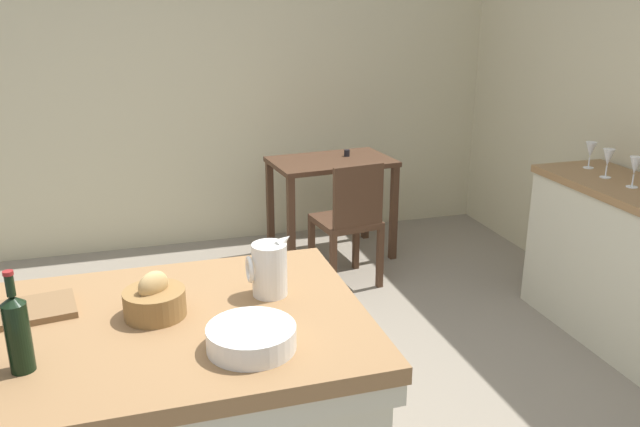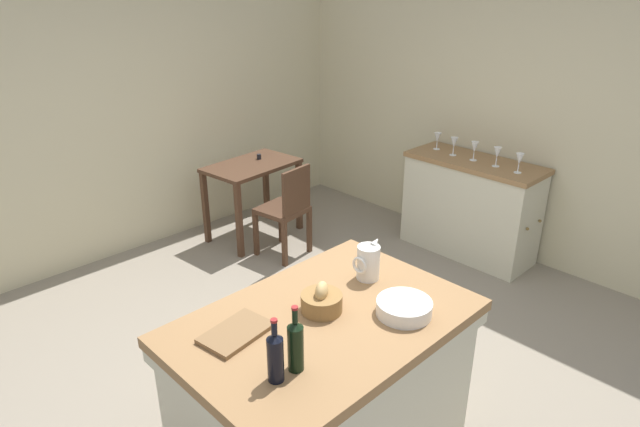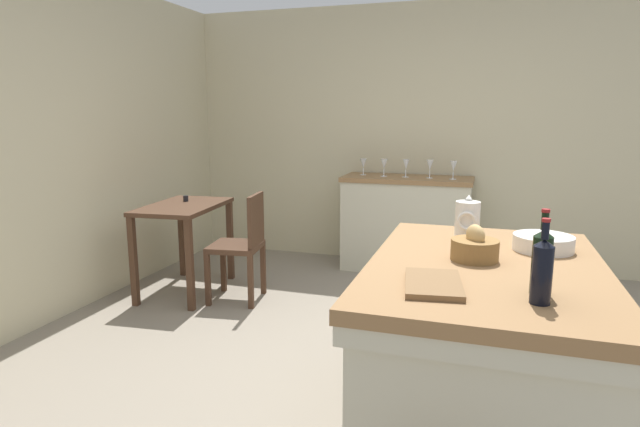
{
  "view_description": "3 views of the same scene",
  "coord_description": "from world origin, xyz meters",
  "px_view_note": "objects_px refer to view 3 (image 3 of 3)",
  "views": [
    {
      "loc": [
        -0.43,
        -2.6,
        1.94
      ],
      "look_at": [
        0.48,
        0.45,
        0.88
      ],
      "focal_mm": 36.52,
      "sensor_mm": 36.0,
      "label": 1
    },
    {
      "loc": [
        -2.07,
        -2.17,
        2.47
      ],
      "look_at": [
        0.51,
        0.46,
        0.86
      ],
      "focal_mm": 30.68,
      "sensor_mm": 36.0,
      "label": 2
    },
    {
      "loc": [
        -2.82,
        -0.51,
        1.55
      ],
      "look_at": [
        0.42,
        0.53,
        0.89
      ],
      "focal_mm": 29.49,
      "sensor_mm": 36.0,
      "label": 3
    }
  ],
  "objects_px": {
    "wooden_chair": "(242,243)",
    "wine_glass_right": "(384,164)",
    "wine_bottle_amber": "(542,270)",
    "wine_glass_left": "(430,166)",
    "side_cabinet": "(406,224)",
    "wine_bottle_dark": "(542,260)",
    "wine_glass_far_right": "(363,164)",
    "wine_glass_middle": "(406,165)",
    "wine_glass_far_left": "(453,167)",
    "writing_desk": "(184,219)",
    "wash_bowl": "(543,243)",
    "island_table": "(481,347)",
    "pitcher": "(467,220)",
    "cutting_board": "(433,284)",
    "bread_basket": "(475,248)"
  },
  "relations": [
    {
      "from": "writing_desk",
      "to": "wine_glass_left",
      "type": "bearing_deg",
      "value": -58.09
    },
    {
      "from": "island_table",
      "to": "bread_basket",
      "type": "bearing_deg",
      "value": 58.01
    },
    {
      "from": "pitcher",
      "to": "side_cabinet",
      "type": "bearing_deg",
      "value": 16.18
    },
    {
      "from": "wine_bottle_dark",
      "to": "writing_desk",
      "type": "bearing_deg",
      "value": 55.75
    },
    {
      "from": "wine_glass_middle",
      "to": "wine_bottle_amber",
      "type": "bearing_deg",
      "value": -163.11
    },
    {
      "from": "island_table",
      "to": "wash_bowl",
      "type": "distance_m",
      "value": 0.6
    },
    {
      "from": "wine_bottle_dark",
      "to": "pitcher",
      "type": "bearing_deg",
      "value": 19.96
    },
    {
      "from": "wash_bowl",
      "to": "island_table",
      "type": "bearing_deg",
      "value": 140.3
    },
    {
      "from": "wooden_chair",
      "to": "cutting_board",
      "type": "bearing_deg",
      "value": -136.55
    },
    {
      "from": "pitcher",
      "to": "wine_glass_far_left",
      "type": "distance_m",
      "value": 2.19
    },
    {
      "from": "bread_basket",
      "to": "wine_glass_left",
      "type": "relative_size",
      "value": 1.23
    },
    {
      "from": "wine_glass_far_right",
      "to": "side_cabinet",
      "type": "bearing_deg",
      "value": -93.76
    },
    {
      "from": "side_cabinet",
      "to": "wine_bottle_dark",
      "type": "relative_size",
      "value": 3.92
    },
    {
      "from": "wooden_chair",
      "to": "wine_glass_right",
      "type": "bearing_deg",
      "value": -36.16
    },
    {
      "from": "wine_glass_far_right",
      "to": "wine_glass_middle",
      "type": "bearing_deg",
      "value": -96.7
    },
    {
      "from": "wine_bottle_dark",
      "to": "wine_glass_far_right",
      "type": "distance_m",
      "value": 3.38
    },
    {
      "from": "wooden_chair",
      "to": "wine_glass_right",
      "type": "height_order",
      "value": "wine_glass_right"
    },
    {
      "from": "wine_bottle_amber",
      "to": "wine_glass_right",
      "type": "bearing_deg",
      "value": 20.39
    },
    {
      "from": "wine_glass_left",
      "to": "wine_glass_far_right",
      "type": "relative_size",
      "value": 1.07
    },
    {
      "from": "wooden_chair",
      "to": "pitcher",
      "type": "relative_size",
      "value": 3.7
    },
    {
      "from": "wine_glass_left",
      "to": "wine_glass_right",
      "type": "distance_m",
      "value": 0.44
    },
    {
      "from": "wine_bottle_dark",
      "to": "wine_glass_left",
      "type": "bearing_deg",
      "value": 13.6
    },
    {
      "from": "wine_glass_left",
      "to": "wine_glass_far_right",
      "type": "bearing_deg",
      "value": 84.84
    },
    {
      "from": "writing_desk",
      "to": "wash_bowl",
      "type": "bearing_deg",
      "value": -112.58
    },
    {
      "from": "writing_desk",
      "to": "wine_glass_far_right",
      "type": "bearing_deg",
      "value": -45.23
    },
    {
      "from": "cutting_board",
      "to": "wine_glass_left",
      "type": "height_order",
      "value": "wine_glass_left"
    },
    {
      "from": "writing_desk",
      "to": "pitcher",
      "type": "bearing_deg",
      "value": -112.84
    },
    {
      "from": "wine_bottle_dark",
      "to": "wine_bottle_amber",
      "type": "relative_size",
      "value": 1.05
    },
    {
      "from": "wooden_chair",
      "to": "wine_bottle_amber",
      "type": "xyz_separation_m",
      "value": [
        -1.87,
        -2.09,
        0.52
      ]
    },
    {
      "from": "wine_glass_middle",
      "to": "wine_glass_right",
      "type": "height_order",
      "value": "wine_glass_middle"
    },
    {
      "from": "island_table",
      "to": "pitcher",
      "type": "bearing_deg",
      "value": 13.28
    },
    {
      "from": "island_table",
      "to": "wooden_chair",
      "type": "relative_size",
      "value": 1.68
    },
    {
      "from": "wine_glass_left",
      "to": "wash_bowl",
      "type": "bearing_deg",
      "value": -161.14
    },
    {
      "from": "wine_bottle_amber",
      "to": "wine_glass_middle",
      "type": "bearing_deg",
      "value": 16.89
    },
    {
      "from": "wine_bottle_amber",
      "to": "wine_glass_right",
      "type": "distance_m",
      "value": 3.35
    },
    {
      "from": "wine_glass_far_left",
      "to": "wine_glass_left",
      "type": "xyz_separation_m",
      "value": [
        0.02,
        0.22,
        0.0
      ]
    },
    {
      "from": "island_table",
      "to": "wine_bottle_amber",
      "type": "height_order",
      "value": "wine_bottle_amber"
    },
    {
      "from": "wine_glass_far_left",
      "to": "wine_glass_left",
      "type": "bearing_deg",
      "value": 83.96
    },
    {
      "from": "pitcher",
      "to": "writing_desk",
      "type": "bearing_deg",
      "value": 67.16
    },
    {
      "from": "pitcher",
      "to": "wine_glass_middle",
      "type": "xyz_separation_m",
      "value": [
        2.21,
        0.66,
        0.06
      ]
    },
    {
      "from": "wine_bottle_amber",
      "to": "wine_glass_left",
      "type": "distance_m",
      "value": 3.21
    },
    {
      "from": "wine_bottle_dark",
      "to": "wine_glass_middle",
      "type": "relative_size",
      "value": 1.85
    },
    {
      "from": "pitcher",
      "to": "wash_bowl",
      "type": "xyz_separation_m",
      "value": [
        -0.14,
        -0.37,
        -0.07
      ]
    },
    {
      "from": "writing_desk",
      "to": "side_cabinet",
      "type": "bearing_deg",
      "value": -54.32
    },
    {
      "from": "wine_glass_left",
      "to": "wine_glass_middle",
      "type": "height_order",
      "value": "same"
    },
    {
      "from": "wooden_chair",
      "to": "bread_basket",
      "type": "xyz_separation_m",
      "value": [
        -1.37,
        -1.85,
        0.45
      ]
    },
    {
      "from": "wine_bottle_dark",
      "to": "cutting_board",
      "type": "bearing_deg",
      "value": 96.04
    },
    {
      "from": "cutting_board",
      "to": "wine_glass_far_left",
      "type": "distance_m",
      "value": 3.05
    },
    {
      "from": "wash_bowl",
      "to": "wine_glass_far_left",
      "type": "bearing_deg",
      "value": 14.1
    },
    {
      "from": "island_table",
      "to": "wine_bottle_dark",
      "type": "bearing_deg",
      "value": -152.45
    }
  ]
}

